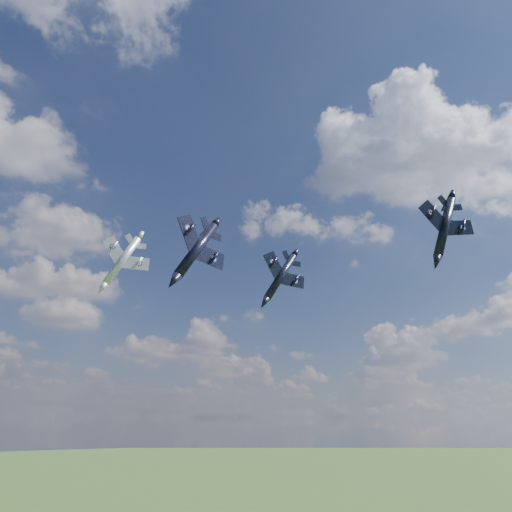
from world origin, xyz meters
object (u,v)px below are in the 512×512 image
jet_right_navy (445,227)px  jet_left_silver (122,261)px  jet_lead_navy (196,250)px  jet_high_navy (281,277)px

jet_right_navy → jet_left_silver: 48.92m
jet_lead_navy → jet_right_navy: bearing=-56.1°
jet_lead_navy → jet_right_navy: (25.93, -23.19, 1.00)m
jet_right_navy → jet_left_silver: (-33.18, 35.94, -0.42)m
jet_high_navy → jet_left_silver: (-32.10, -2.21, -2.47)m
jet_high_navy → jet_left_silver: size_ratio=1.23×
jet_right_navy → jet_left_silver: size_ratio=1.00×
jet_right_navy → jet_left_silver: bearing=149.3°
jet_right_navy → jet_high_navy: size_ratio=0.81×
jet_left_silver → jet_right_navy: bearing=-33.7°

